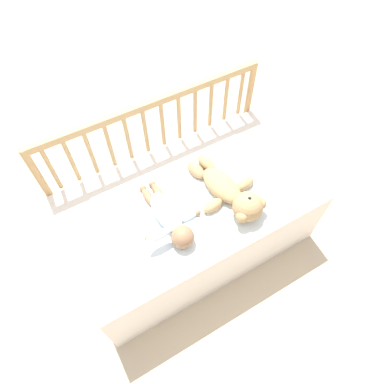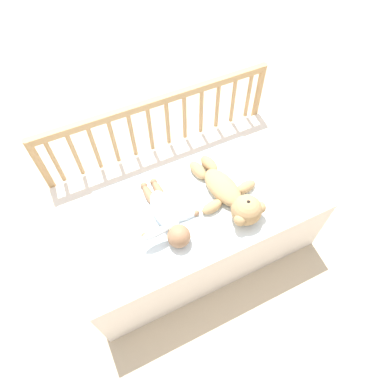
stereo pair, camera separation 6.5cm
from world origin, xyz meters
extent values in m
plane|color=#C6B293|center=(0.00, 0.00, 0.00)|extent=(12.00, 12.00, 0.00)
cube|color=white|center=(0.00, 0.00, 0.22)|extent=(1.25, 0.72, 0.43)
cylinder|color=tan|center=(-0.61, 0.38, 0.38)|extent=(0.04, 0.04, 0.76)
cylinder|color=tan|center=(0.61, 0.38, 0.38)|extent=(0.04, 0.04, 0.76)
cube|color=tan|center=(0.00, 0.38, 0.74)|extent=(1.21, 0.03, 0.04)
cylinder|color=tan|center=(-0.54, 0.38, 0.58)|extent=(0.02, 0.02, 0.29)
cylinder|color=tan|center=(-0.44, 0.38, 0.58)|extent=(0.02, 0.02, 0.29)
cylinder|color=tan|center=(-0.34, 0.38, 0.58)|extent=(0.02, 0.02, 0.29)
cylinder|color=tan|center=(-0.25, 0.38, 0.58)|extent=(0.02, 0.02, 0.29)
cylinder|color=tan|center=(-0.15, 0.38, 0.58)|extent=(0.02, 0.02, 0.29)
cylinder|color=tan|center=(-0.05, 0.38, 0.58)|extent=(0.02, 0.02, 0.29)
cylinder|color=tan|center=(0.05, 0.38, 0.58)|extent=(0.02, 0.02, 0.29)
cylinder|color=tan|center=(0.15, 0.38, 0.58)|extent=(0.02, 0.02, 0.29)
cylinder|color=tan|center=(0.25, 0.38, 0.58)|extent=(0.02, 0.02, 0.29)
cylinder|color=tan|center=(0.34, 0.38, 0.58)|extent=(0.02, 0.02, 0.29)
cylinder|color=tan|center=(0.44, 0.38, 0.58)|extent=(0.02, 0.02, 0.29)
cylinder|color=tan|center=(0.54, 0.38, 0.58)|extent=(0.02, 0.02, 0.29)
cube|color=white|center=(0.00, -0.04, 0.44)|extent=(0.87, 0.57, 0.01)
ellipsoid|color=tan|center=(0.15, -0.04, 0.48)|extent=(0.16, 0.27, 0.09)
sphere|color=tan|center=(0.18, -0.22, 0.51)|extent=(0.15, 0.15, 0.15)
sphere|color=beige|center=(0.18, -0.22, 0.55)|extent=(0.06, 0.06, 0.06)
sphere|color=black|center=(0.18, -0.22, 0.57)|extent=(0.02, 0.02, 0.02)
sphere|color=tan|center=(0.24, -0.24, 0.51)|extent=(0.06, 0.06, 0.06)
sphere|color=tan|center=(0.12, -0.25, 0.51)|extent=(0.06, 0.06, 0.06)
ellipsoid|color=tan|center=(0.26, -0.08, 0.46)|extent=(0.12, 0.07, 0.06)
ellipsoid|color=tan|center=(0.06, -0.11, 0.46)|extent=(0.12, 0.07, 0.06)
ellipsoid|color=tan|center=(0.17, 0.12, 0.46)|extent=(0.08, 0.13, 0.06)
ellipsoid|color=tan|center=(0.10, 0.11, 0.46)|extent=(0.08, 0.13, 0.06)
ellipsoid|color=white|center=(-0.16, -0.04, 0.48)|extent=(0.11, 0.24, 0.10)
sphere|color=#936B4C|center=(-0.15, -0.20, 0.49)|extent=(0.11, 0.11, 0.11)
ellipsoid|color=white|center=(-0.06, -0.10, 0.45)|extent=(0.13, 0.04, 0.04)
ellipsoid|color=white|center=(-0.25, -0.15, 0.52)|extent=(0.13, 0.04, 0.04)
sphere|color=#936B4C|center=(-0.03, -0.10, 0.45)|extent=(0.03, 0.03, 0.03)
sphere|color=#936B4C|center=(-0.29, -0.11, 0.45)|extent=(0.03, 0.03, 0.03)
ellipsoid|color=#936B4C|center=(-0.13, 0.09, 0.45)|extent=(0.05, 0.13, 0.04)
ellipsoid|color=#936B4C|center=(-0.19, 0.09, 0.45)|extent=(0.05, 0.13, 0.04)
sphere|color=#936B4C|center=(-0.14, 0.15, 0.45)|extent=(0.04, 0.04, 0.04)
sphere|color=#936B4C|center=(-0.19, 0.15, 0.45)|extent=(0.04, 0.04, 0.04)
camera|label=1|loc=(-0.46, -0.81, 1.86)|focal=32.00mm
camera|label=2|loc=(-0.40, -0.84, 1.86)|focal=32.00mm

